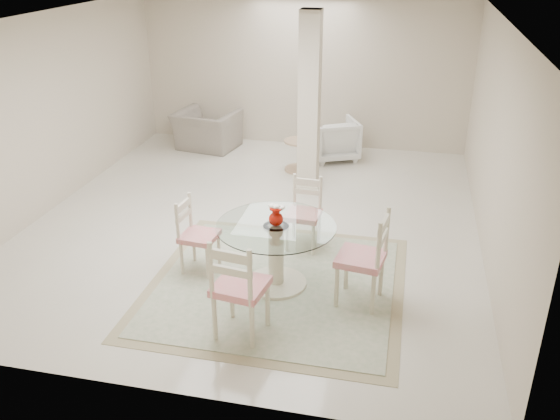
% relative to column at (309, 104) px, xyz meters
% --- Properties ---
extents(ground, '(7.00, 7.00, 0.00)m').
position_rel_column_xyz_m(ground, '(-0.50, -1.30, -1.35)').
color(ground, white).
rests_on(ground, ground).
extents(room_shell, '(6.02, 7.02, 2.71)m').
position_rel_column_xyz_m(room_shell, '(-0.50, -1.30, 0.51)').
color(room_shell, beige).
rests_on(room_shell, ground).
extents(column, '(0.30, 0.30, 2.70)m').
position_rel_column_xyz_m(column, '(0.00, 0.00, 0.00)').
color(column, beige).
rests_on(column, ground).
extents(area_rug, '(2.84, 2.84, 0.02)m').
position_rel_column_xyz_m(area_rug, '(0.15, -2.89, -1.34)').
color(area_rug, tan).
rests_on(area_rug, ground).
extents(dining_table, '(1.31, 1.31, 0.76)m').
position_rel_column_xyz_m(dining_table, '(0.15, -2.89, -0.97)').
color(dining_table, beige).
rests_on(dining_table, ground).
extents(red_vase, '(0.19, 0.16, 0.25)m').
position_rel_column_xyz_m(red_vase, '(0.15, -2.89, -0.48)').
color(red_vase, '#AD1005').
rests_on(red_vase, dining_table).
extents(dining_chair_east, '(0.54, 0.54, 1.19)m').
position_rel_column_xyz_m(dining_chair_east, '(1.17, -3.04, -0.73)').
color(dining_chair_east, beige).
rests_on(dining_chair_east, ground).
extents(dining_chair_north, '(0.43, 0.43, 1.02)m').
position_rel_column_xyz_m(dining_chair_north, '(0.29, -1.89, -0.82)').
color(dining_chair_north, beige).
rests_on(dining_chair_north, ground).
extents(dining_chair_west, '(0.44, 0.44, 1.00)m').
position_rel_column_xyz_m(dining_chair_west, '(-0.85, -2.75, -0.82)').
color(dining_chair_west, beige).
rests_on(dining_chair_west, ground).
extents(dining_chair_south, '(0.54, 0.54, 1.20)m').
position_rel_column_xyz_m(dining_chair_south, '(0.01, -3.91, -0.72)').
color(dining_chair_south, beige).
rests_on(dining_chair_south, ground).
extents(recliner_taupe, '(1.22, 1.11, 0.70)m').
position_rel_column_xyz_m(recliner_taupe, '(-2.18, 1.54, -1.00)').
color(recliner_taupe, gray).
rests_on(recliner_taupe, ground).
extents(armchair_white, '(1.03, 1.04, 0.72)m').
position_rel_column_xyz_m(armchair_white, '(0.20, 1.48, -0.99)').
color(armchair_white, white).
rests_on(armchair_white, ground).
extents(side_table, '(0.51, 0.51, 0.53)m').
position_rel_column_xyz_m(side_table, '(-0.29, 0.77, -1.11)').
color(side_table, tan).
rests_on(side_table, ground).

